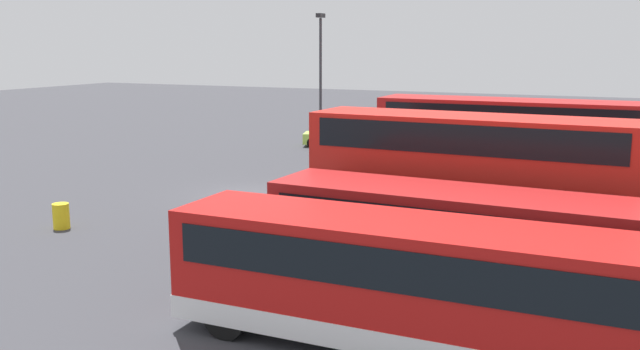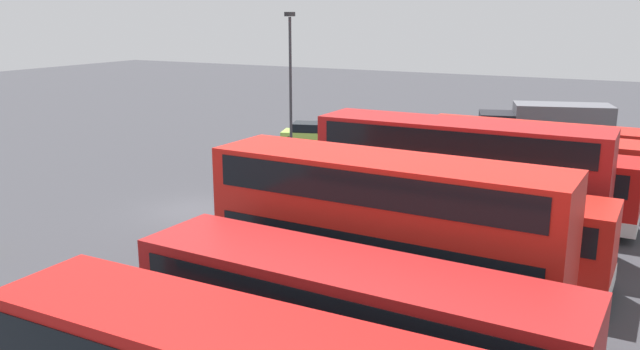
{
  "view_description": "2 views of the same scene",
  "coord_description": "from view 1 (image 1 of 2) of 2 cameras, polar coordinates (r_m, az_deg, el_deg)",
  "views": [
    {
      "loc": [
        26.79,
        15.9,
        6.75
      ],
      "look_at": [
        0.37,
        3.74,
        1.25
      ],
      "focal_mm": 39.03,
      "sensor_mm": 36.0,
      "label": 1
    },
    {
      "loc": [
        21.49,
        17.83,
        8.41
      ],
      "look_at": [
        -1.81,
        5.34,
        1.84
      ],
      "focal_mm": 36.64,
      "sensor_mm": 36.0,
      "label": 2
    }
  ],
  "objects": [
    {
      "name": "bus_single_deck_near_end",
      "position": [
        39.71,
        18.95,
        2.71
      ],
      "size": [
        2.68,
        10.9,
        2.95
      ],
      "color": "red",
      "rests_on": "ground"
    },
    {
      "name": "bus_double_decker_fourth",
      "position": [
        29.25,
        15.25,
        1.88
      ],
      "size": [
        2.68,
        10.64,
        4.55
      ],
      "color": "#A51919",
      "rests_on": "ground"
    },
    {
      "name": "bus_single_deck_seventh",
      "position": [
        18.86,
        11.71,
        -5.29
      ],
      "size": [
        2.97,
        10.74,
        2.95
      ],
      "color": "#A51919",
      "rests_on": "ground"
    },
    {
      "name": "bus_single_deck_second",
      "position": [
        36.4,
        18.0,
        2.09
      ],
      "size": [
        2.66,
        11.2,
        2.95
      ],
      "color": "red",
      "rests_on": "ground"
    },
    {
      "name": "box_truck_blue",
      "position": [
        45.96,
        19.23,
        3.82
      ],
      "size": [
        4.61,
        7.9,
        3.2
      ],
      "color": "#595960",
      "rests_on": "ground"
    },
    {
      "name": "car_hatchback_silver",
      "position": [
        46.53,
        1.4,
        3.24
      ],
      "size": [
        3.1,
        4.84,
        1.43
      ],
      "color": "#A5D14C",
      "rests_on": "ground"
    },
    {
      "name": "ground_plane",
      "position": [
        31.88,
        -5.84,
        -1.57
      ],
      "size": [
        140.0,
        140.0,
        0.0
      ],
      "primitive_type": "plane",
      "color": "#38383D"
    },
    {
      "name": "bus_single_deck_fifth",
      "position": [
        25.97,
        14.94,
        -1.04
      ],
      "size": [
        2.72,
        10.63,
        2.95
      ],
      "color": "red",
      "rests_on": "ground"
    },
    {
      "name": "bus_double_decker_sixth",
      "position": [
        22.45,
        12.12,
        -0.57
      ],
      "size": [
        2.87,
        10.21,
        4.55
      ],
      "color": "red",
      "rests_on": "ground"
    },
    {
      "name": "bus_single_deck_third",
      "position": [
        32.64,
        17.87,
        1.15
      ],
      "size": [
        2.69,
        10.4,
        2.95
      ],
      "color": "#B71411",
      "rests_on": "ground"
    },
    {
      "name": "lamp_post_tall",
      "position": [
        41.11,
        0.04,
        8.17
      ],
      "size": [
        0.7,
        0.3,
        8.47
      ],
      "color": "#38383D",
      "rests_on": "ground"
    },
    {
      "name": "waste_bin_yellow",
      "position": [
        27.48,
        -20.46,
        -3.17
      ],
      "size": [
        0.6,
        0.6,
        0.95
      ],
      "primitive_type": "cylinder",
      "color": "yellow",
      "rests_on": "ground"
    },
    {
      "name": "bus_single_deck_far_end",
      "position": [
        15.4,
        9.22,
        -8.86
      ],
      "size": [
        2.65,
        12.04,
        2.95
      ],
      "color": "#B71411",
      "rests_on": "ground"
    }
  ]
}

